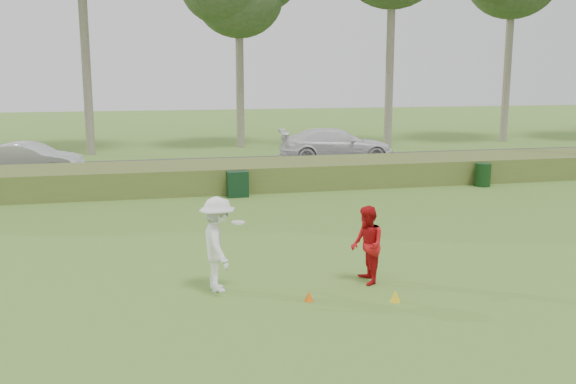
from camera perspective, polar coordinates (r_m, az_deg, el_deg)
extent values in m
plane|color=#467426|center=(12.43, 4.20, -9.28)|extent=(120.00, 120.00, 0.00)
cube|color=#4E6126|center=(23.71, -4.35, 1.50)|extent=(80.00, 3.00, 0.90)
cube|color=#2D2D2D|center=(28.67, -5.86, 2.23)|extent=(80.00, 6.00, 0.06)
cylinder|color=gray|center=(36.09, -4.34, 13.10)|extent=(0.44, 0.44, 11.50)
cylinder|color=gray|center=(36.35, 9.15, 14.96)|extent=(0.44, 0.44, 14.00)
cylinder|color=gray|center=(41.10, 19.13, 13.67)|extent=(0.44, 0.44, 13.50)
imported|color=white|center=(12.56, -6.25, -4.65)|extent=(0.77, 1.25, 1.86)
cylinder|color=white|center=(12.50, -4.47, -2.72)|extent=(0.27, 0.27, 0.03)
imported|color=red|center=(13.04, 7.04, -4.71)|extent=(0.65, 0.81, 1.59)
cone|color=#F3610C|center=(12.16, 1.87, -9.23)|extent=(0.18, 0.18, 0.20)
cone|color=yellow|center=(12.29, 9.52, -9.09)|extent=(0.20, 0.20, 0.23)
cube|color=black|center=(21.91, -4.51, 0.70)|extent=(0.73, 0.48, 0.88)
cylinder|color=black|center=(24.94, 16.93, 1.48)|extent=(0.76, 0.76, 0.87)
imported|color=silver|center=(27.76, -21.97, 2.70)|extent=(4.33, 2.39, 1.35)
imported|color=white|center=(30.04, 4.31, 4.19)|extent=(5.53, 2.76, 1.54)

